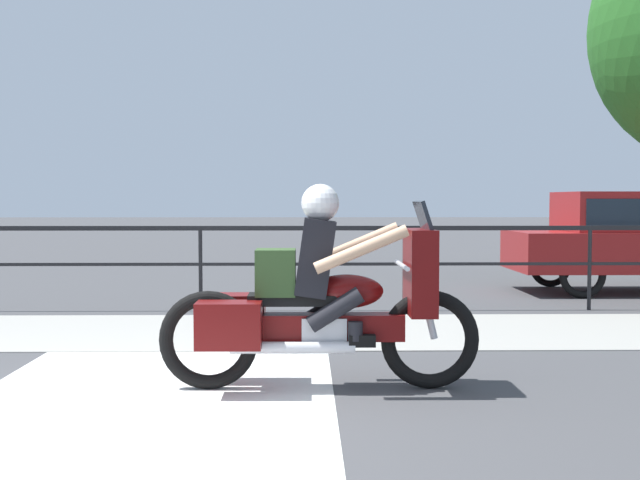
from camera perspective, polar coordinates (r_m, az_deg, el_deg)
name	(u,v)px	position (r m, az deg, el deg)	size (l,w,h in m)	color
ground_plane	(103,414)	(5.74, -15.17, -11.88)	(120.00, 120.00, 0.00)	#424244
sidewalk_band	(181,331)	(9.01, -9.84, -6.40)	(44.00, 2.40, 0.01)	#99968E
crosswalk_band	(134,422)	(5.50, -13.12, -12.47)	(2.67, 6.00, 0.01)	silver
fence_railing	(200,244)	(10.53, -8.51, -0.28)	(36.00, 0.05, 1.11)	black
motorcycle	(320,300)	(6.14, -0.03, -4.28)	(2.46, 0.76, 1.57)	black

